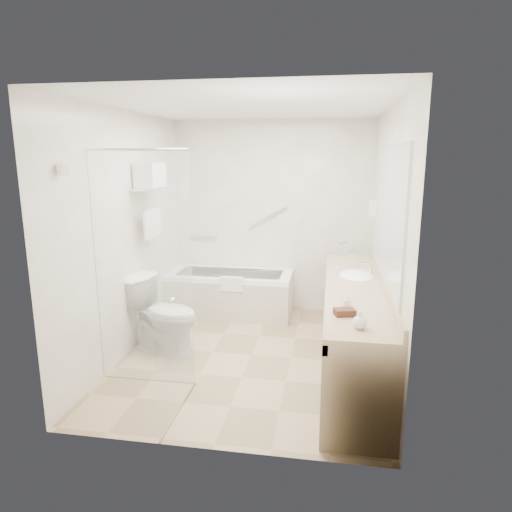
% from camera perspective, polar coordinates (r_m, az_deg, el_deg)
% --- Properties ---
extents(floor, '(3.20, 3.20, 0.00)m').
position_cam_1_polar(floor, '(4.91, -0.59, -12.23)').
color(floor, tan).
rests_on(floor, ground).
extents(ceiling, '(2.60, 3.20, 0.10)m').
position_cam_1_polar(ceiling, '(4.48, -0.66, 18.21)').
color(ceiling, silver).
rests_on(ceiling, wall_back).
extents(wall_back, '(2.60, 0.10, 2.50)m').
position_cam_1_polar(wall_back, '(6.09, 2.01, 4.93)').
color(wall_back, silver).
rests_on(wall_back, ground).
extents(wall_front, '(2.60, 0.10, 2.50)m').
position_cam_1_polar(wall_front, '(3.01, -5.95, -3.14)').
color(wall_front, silver).
rests_on(wall_front, ground).
extents(wall_left, '(0.10, 3.20, 2.50)m').
position_cam_1_polar(wall_left, '(4.92, -15.71, 2.63)').
color(wall_left, silver).
rests_on(wall_left, ground).
extents(wall_right, '(0.10, 3.20, 2.50)m').
position_cam_1_polar(wall_right, '(4.49, 15.94, 1.70)').
color(wall_right, silver).
rests_on(wall_right, ground).
extents(bathtub, '(1.60, 0.73, 0.59)m').
position_cam_1_polar(bathtub, '(6.04, -3.23, -4.63)').
color(bathtub, white).
rests_on(bathtub, floor).
extents(grab_bar_short, '(0.40, 0.03, 0.03)m').
position_cam_1_polar(grab_bar_short, '(6.29, -6.68, 2.33)').
color(grab_bar_short, silver).
rests_on(grab_bar_short, wall_back).
extents(grab_bar_long, '(0.53, 0.03, 0.33)m').
position_cam_1_polar(grab_bar_long, '(6.06, 1.49, 4.89)').
color(grab_bar_long, silver).
rests_on(grab_bar_long, wall_back).
extents(shower_enclosure, '(0.96, 0.91, 2.11)m').
position_cam_1_polar(shower_enclosure, '(3.87, -12.30, -2.63)').
color(shower_enclosure, silver).
rests_on(shower_enclosure, floor).
extents(towel_shelf, '(0.24, 0.55, 0.81)m').
position_cam_1_polar(towel_shelf, '(5.13, -13.06, 8.83)').
color(towel_shelf, silver).
rests_on(towel_shelf, wall_left).
extents(vanity_counter, '(0.55, 2.70, 0.95)m').
position_cam_1_polar(vanity_counter, '(4.48, 12.15, -6.21)').
color(vanity_counter, tan).
rests_on(vanity_counter, floor).
extents(sink, '(0.40, 0.52, 0.14)m').
position_cam_1_polar(sink, '(4.81, 12.41, -2.67)').
color(sink, white).
rests_on(sink, vanity_counter).
extents(faucet, '(0.03, 0.03, 0.14)m').
position_cam_1_polar(faucet, '(4.79, 14.20, -1.46)').
color(faucet, silver).
rests_on(faucet, vanity_counter).
extents(mirror, '(0.02, 2.00, 1.20)m').
position_cam_1_polar(mirror, '(4.30, 16.26, 5.26)').
color(mirror, '#B0B5BC').
rests_on(mirror, wall_right).
extents(hairdryer_unit, '(0.08, 0.10, 0.18)m').
position_cam_1_polar(hairdryer_unit, '(5.49, 14.37, 5.81)').
color(hairdryer_unit, silver).
rests_on(hairdryer_unit, wall_right).
extents(toilet, '(0.90, 0.67, 0.79)m').
position_cam_1_polar(toilet, '(4.98, -11.54, -7.20)').
color(toilet, white).
rests_on(toilet, floor).
extents(amenity_basket, '(0.18, 0.14, 0.05)m').
position_cam_1_polar(amenity_basket, '(3.60, 11.01, -6.89)').
color(amenity_basket, '#432718').
rests_on(amenity_basket, vanity_counter).
extents(soap_bottle_a, '(0.08, 0.13, 0.05)m').
position_cam_1_polar(soap_bottle_a, '(3.73, 11.32, -6.17)').
color(soap_bottle_a, silver).
rests_on(soap_bottle_a, vanity_counter).
extents(soap_bottle_b, '(0.14, 0.16, 0.10)m').
position_cam_1_polar(soap_bottle_b, '(3.35, 12.83, -8.02)').
color(soap_bottle_b, silver).
rests_on(soap_bottle_b, vanity_counter).
extents(water_bottle_left, '(0.06, 0.06, 0.19)m').
position_cam_1_polar(water_bottle_left, '(5.60, 11.08, 0.79)').
color(water_bottle_left, silver).
rests_on(water_bottle_left, vanity_counter).
extents(water_bottle_mid, '(0.05, 0.05, 0.17)m').
position_cam_1_polar(water_bottle_mid, '(5.60, 10.53, 0.72)').
color(water_bottle_mid, silver).
rests_on(water_bottle_mid, vanity_counter).
extents(water_bottle_right, '(0.06, 0.06, 0.20)m').
position_cam_1_polar(water_bottle_right, '(5.06, 11.87, -0.44)').
color(water_bottle_right, silver).
rests_on(water_bottle_right, vanity_counter).
extents(drinking_glass_near, '(0.07, 0.07, 0.09)m').
position_cam_1_polar(drinking_glass_near, '(4.82, 10.04, -1.64)').
color(drinking_glass_near, silver).
rests_on(drinking_glass_near, vanity_counter).
extents(drinking_glass_far, '(0.07, 0.07, 0.08)m').
position_cam_1_polar(drinking_glass_far, '(4.72, 10.02, -1.95)').
color(drinking_glass_far, silver).
rests_on(drinking_glass_far, vanity_counter).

